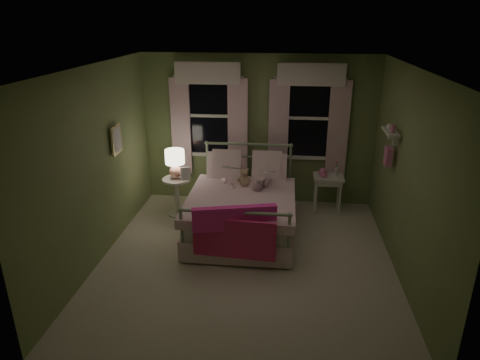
# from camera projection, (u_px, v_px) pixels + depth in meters

# --- Properties ---
(room_shell) EXTENTS (4.20, 4.20, 4.20)m
(room_shell) POSITION_uv_depth(u_px,v_px,m) (247.00, 172.00, 5.47)
(room_shell) COLOR silver
(room_shell) RESTS_ON ground
(bed) EXTENTS (1.58, 2.04, 1.18)m
(bed) POSITION_uv_depth(u_px,v_px,m) (242.00, 209.00, 6.58)
(bed) COLOR white
(bed) RESTS_ON ground
(pink_throw) EXTENTS (1.10, 0.36, 0.71)m
(pink_throw) POSITION_uv_depth(u_px,v_px,m) (234.00, 227.00, 5.54)
(pink_throw) COLOR #FE31A7
(pink_throw) RESTS_ON bed
(child_left) EXTENTS (0.29, 0.24, 0.68)m
(child_left) POSITION_uv_depth(u_px,v_px,m) (228.00, 167.00, 6.81)
(child_left) COLOR #F7D1DD
(child_left) RESTS_ON bed
(child_right) EXTENTS (0.45, 0.39, 0.80)m
(child_right) POSITION_uv_depth(u_px,v_px,m) (263.00, 165.00, 6.73)
(child_right) COLOR #F7D1DD
(child_right) RESTS_ON bed
(book_left) EXTENTS (0.23, 0.18, 0.26)m
(book_left) POSITION_uv_depth(u_px,v_px,m) (226.00, 169.00, 6.56)
(book_left) COLOR beige
(book_left) RESTS_ON child_left
(book_right) EXTENTS (0.22, 0.15, 0.26)m
(book_right) POSITION_uv_depth(u_px,v_px,m) (262.00, 173.00, 6.51)
(book_right) COLOR beige
(book_right) RESTS_ON child_right
(teddy_bear) EXTENTS (0.23, 0.18, 0.31)m
(teddy_bear) POSITION_uv_depth(u_px,v_px,m) (244.00, 178.00, 6.67)
(teddy_bear) COLOR tan
(teddy_bear) RESTS_ON bed
(nightstand_left) EXTENTS (0.46, 0.46, 0.65)m
(nightstand_left) POSITION_uv_depth(u_px,v_px,m) (177.00, 191.00, 7.15)
(nightstand_left) COLOR white
(nightstand_left) RESTS_ON ground
(table_lamp) EXTENTS (0.31, 0.31, 0.48)m
(table_lamp) POSITION_uv_depth(u_px,v_px,m) (175.00, 161.00, 6.96)
(table_lamp) COLOR #F0A48E
(table_lamp) RESTS_ON nightstand_left
(book_nightstand) EXTENTS (0.23, 0.27, 0.02)m
(book_nightstand) POSITION_uv_depth(u_px,v_px,m) (181.00, 180.00, 6.98)
(book_nightstand) COLOR beige
(book_nightstand) RESTS_ON nightstand_left
(nightstand_right) EXTENTS (0.50, 0.40, 0.64)m
(nightstand_right) POSITION_uv_depth(u_px,v_px,m) (328.00, 181.00, 7.22)
(nightstand_right) COLOR white
(nightstand_right) RESTS_ON ground
(pink_toy) EXTENTS (0.14, 0.20, 0.14)m
(pink_toy) POSITION_uv_depth(u_px,v_px,m) (323.00, 172.00, 7.17)
(pink_toy) COLOR pink
(pink_toy) RESTS_ON nightstand_right
(bud_vase) EXTENTS (0.06, 0.06, 0.28)m
(bud_vase) POSITION_uv_depth(u_px,v_px,m) (336.00, 167.00, 7.17)
(bud_vase) COLOR white
(bud_vase) RESTS_ON nightstand_right
(window_left) EXTENTS (1.34, 0.13, 1.96)m
(window_left) POSITION_uv_depth(u_px,v_px,m) (209.00, 112.00, 7.33)
(window_left) COLOR black
(window_left) RESTS_ON room_shell
(window_right) EXTENTS (1.34, 0.13, 1.96)m
(window_right) POSITION_uv_depth(u_px,v_px,m) (309.00, 114.00, 7.15)
(window_right) COLOR black
(window_right) RESTS_ON room_shell
(wall_shelf) EXTENTS (0.15, 0.50, 0.60)m
(wall_shelf) POSITION_uv_depth(u_px,v_px,m) (390.00, 144.00, 5.85)
(wall_shelf) COLOR white
(wall_shelf) RESTS_ON room_shell
(framed_picture) EXTENTS (0.03, 0.32, 0.42)m
(framed_picture) POSITION_uv_depth(u_px,v_px,m) (116.00, 139.00, 6.16)
(framed_picture) COLOR beige
(framed_picture) RESTS_ON room_shell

